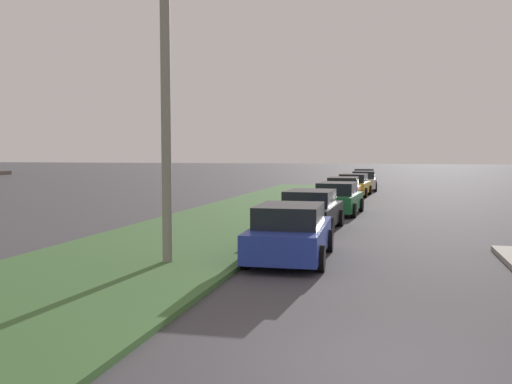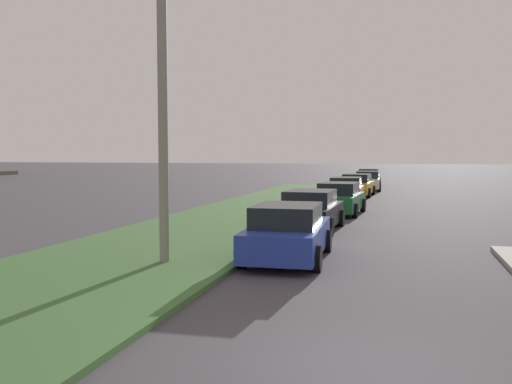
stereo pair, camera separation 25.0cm
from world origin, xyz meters
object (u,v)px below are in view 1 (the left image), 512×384
object	(u,v)px
parked_car_black	(311,211)
parked_car_white	(363,181)
streetlight	(180,87)
parked_car_yellow	(354,185)
parked_car_silver	(364,177)
parked_car_blue	(290,233)
parked_car_green	(338,199)
parked_car_orange	(343,190)

from	to	relation	value
parked_car_black	parked_car_white	xyz separation A→B (m)	(22.69, -0.68, 0.00)
parked_car_black	streetlight	distance (m)	8.26
parked_car_black	parked_car_yellow	bearing A→B (deg)	0.50
parked_car_silver	parked_car_blue	bearing A→B (deg)	178.69
parked_car_green	parked_car_yellow	distance (m)	11.06
parked_car_black	parked_car_yellow	size ratio (longest dim) A/B	0.99
parked_car_blue	parked_car_black	xyz separation A→B (m)	(5.64, 0.31, 0.00)
parked_car_blue	streetlight	world-z (taller)	streetlight
parked_car_green	parked_car_white	world-z (taller)	same
parked_car_green	parked_car_silver	distance (m)	23.47
parked_car_black	streetlight	size ratio (longest dim) A/B	0.58
parked_car_yellow	streetlight	bearing A→B (deg)	177.33
parked_car_blue	parked_car_white	world-z (taller)	same
parked_car_blue	parked_car_silver	world-z (taller)	same
parked_car_green	parked_car_orange	size ratio (longest dim) A/B	1.02
parked_car_green	parked_car_black	bearing A→B (deg)	179.16
parked_car_blue	parked_car_yellow	distance (m)	22.33
parked_car_blue	parked_car_silver	size ratio (longest dim) A/B	1.01
parked_car_orange	streetlight	size ratio (longest dim) A/B	0.58
parked_car_blue	parked_car_green	xyz separation A→B (m)	(11.27, -0.11, 0.00)
parked_car_yellow	parked_car_silver	size ratio (longest dim) A/B	1.01
parked_car_silver	parked_car_white	bearing A→B (deg)	-178.73
parked_car_blue	parked_car_white	distance (m)	28.33
streetlight	parked_car_black	bearing A→B (deg)	-16.84
parked_car_blue	streetlight	size ratio (longest dim) A/B	0.58
parked_car_black	parked_car_yellow	world-z (taller)	same
parked_car_orange	streetlight	xyz separation A→B (m)	(-18.52, 2.30, 3.67)
parked_car_silver	streetlight	bearing A→B (deg)	174.82
parked_car_green	streetlight	distance (m)	13.48
parked_car_black	parked_car_orange	world-z (taller)	same
parked_car_orange	parked_car_green	bearing A→B (deg)	-178.29
parked_car_silver	streetlight	size ratio (longest dim) A/B	0.58
parked_car_green	parked_car_orange	distance (m)	5.82
parked_car_orange	parked_car_yellow	bearing A→B (deg)	-3.14
parked_car_blue	streetlight	distance (m)	4.64
parked_car_green	parked_car_white	xyz separation A→B (m)	(17.06, -0.26, 0.00)
parked_car_orange	streetlight	bearing A→B (deg)	172.08
parked_car_black	parked_car_silver	distance (m)	29.10
parked_car_black	parked_car_orange	size ratio (longest dim) A/B	1.01
parked_car_orange	streetlight	world-z (taller)	streetlight
parked_car_orange	parked_car_silver	distance (m)	17.66
parked_car_white	parked_car_silver	bearing A→B (deg)	0.33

